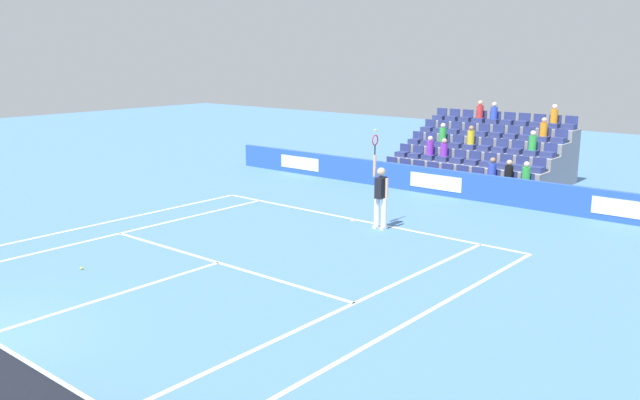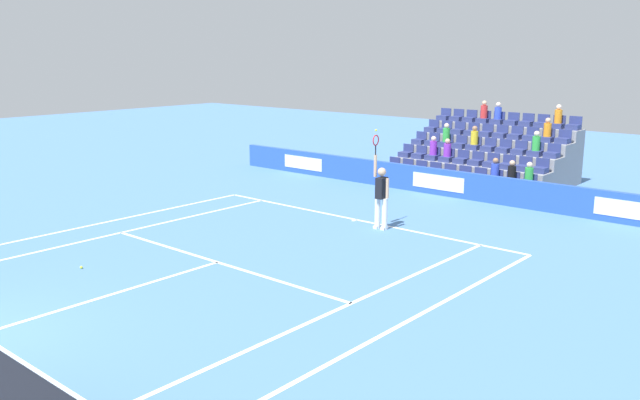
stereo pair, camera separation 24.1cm
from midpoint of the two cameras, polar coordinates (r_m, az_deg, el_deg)
line_baseline at (r=20.12m, az=3.50°, el=-1.70°), size 10.97×0.10×0.01m
line_service at (r=16.26m, az=-8.38°, el=-5.30°), size 8.23×0.10×0.01m
line_centre_service at (r=14.51m, az=-18.06°, el=-8.04°), size 0.10×6.40×0.01m
line_singles_sideline_left at (r=19.22m, az=-17.50°, el=-2.96°), size 0.10×11.89×0.01m
line_singles_sideline_right at (r=13.24m, az=2.00°, el=-9.40°), size 0.10×11.89×0.01m
line_doubles_sideline_left at (r=20.37m, az=-19.54°, el=-2.24°), size 0.10×11.89×0.01m
line_doubles_sideline_right at (r=12.50m, az=6.99°, el=-10.87°), size 0.10×11.89×0.01m
line_centre_mark at (r=20.04m, az=3.33°, el=-1.75°), size 0.10×0.20×0.01m
sponsor_barrier at (r=23.92m, az=10.50°, el=1.54°), size 19.34×0.22×0.93m
tennis_player at (r=18.94m, az=5.64°, el=0.43°), size 0.53×0.38×2.85m
stadium_stand at (r=26.95m, az=14.41°, el=3.35°), size 6.20×4.75×3.02m
loose_tennis_ball at (r=16.55m, az=-19.42°, el=-5.48°), size 0.07×0.07×0.07m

